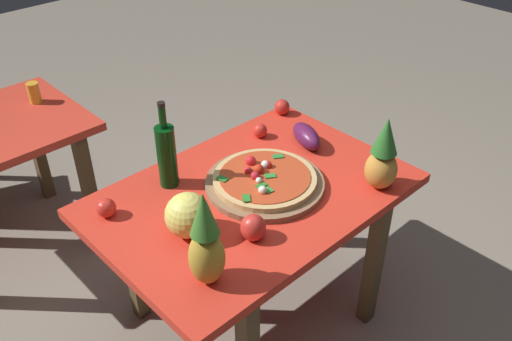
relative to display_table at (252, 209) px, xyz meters
name	(u,v)px	position (x,y,z in m)	size (l,w,h in m)	color
ground_plane	(253,315)	(0.00, 0.00, -0.63)	(10.00, 10.00, 0.00)	gray
display_table	(252,209)	(0.00, 0.00, 0.00)	(1.22, 0.84, 0.72)	#4F3D24
pizza_board	(265,183)	(0.06, -0.01, 0.10)	(0.47, 0.47, 0.03)	#846244
pizza	(264,178)	(0.06, -0.01, 0.13)	(0.41, 0.41, 0.06)	tan
wine_bottle	(167,155)	(-0.21, 0.26, 0.23)	(0.08, 0.08, 0.36)	#07340E
pineapple_left	(383,157)	(0.38, -0.32, 0.23)	(0.13, 0.13, 0.31)	#C28535
pineapple_right	(206,244)	(-0.43, -0.25, 0.25)	(0.12, 0.12, 0.35)	#B6902E
melon	(188,215)	(-0.33, -0.03, 0.17)	(0.16, 0.16, 0.16)	#E1D65F
bell_pepper	(253,228)	(-0.18, -0.20, 0.14)	(0.09, 0.09, 0.10)	red
eggplant	(306,136)	(0.41, 0.09, 0.13)	(0.20, 0.09, 0.09)	#521841
tomato_by_bottle	(260,131)	(0.31, 0.28, 0.12)	(0.06, 0.06, 0.06)	red
tomato_at_corner	(282,107)	(0.53, 0.36, 0.13)	(0.07, 0.07, 0.07)	red
tomato_beside_pepper	(106,208)	(-0.49, 0.26, 0.13)	(0.07, 0.07, 0.07)	red
drinking_glass_juice	(34,93)	(-0.28, 1.30, 0.14)	(0.06, 0.06, 0.11)	gold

